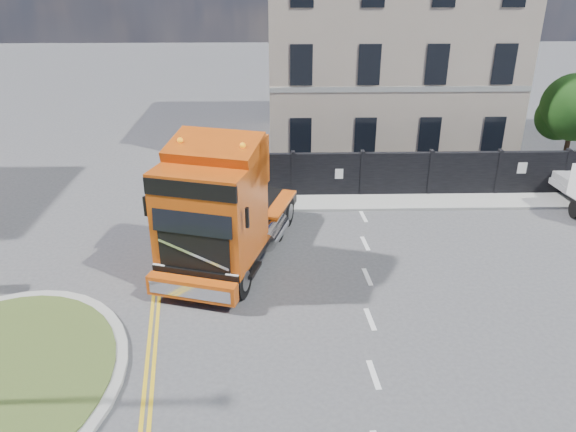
{
  "coord_description": "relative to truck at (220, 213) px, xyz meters",
  "views": [
    {
      "loc": [
        0.21,
        -13.98,
        9.57
      ],
      "look_at": [
        0.63,
        2.99,
        1.8
      ],
      "focal_mm": 35.0,
      "sensor_mm": 36.0,
      "label": 1
    }
  ],
  "objects": [
    {
      "name": "georgian_building",
      "position": [
        7.59,
        13.68,
        3.75
      ],
      "size": [
        12.3,
        10.3,
        12.8
      ],
      "color": "#B4A28F",
      "rests_on": "ground"
    },
    {
      "name": "ground",
      "position": [
        1.59,
        -2.82,
        -2.02
      ],
      "size": [
        120.0,
        120.0,
        0.0
      ],
      "primitive_type": "plane",
      "color": "#424244",
      "rests_on": "ground"
    },
    {
      "name": "truck",
      "position": [
        0.0,
        0.0,
        0.0
      ],
      "size": [
        4.79,
        8.0,
        4.51
      ],
      "rotation": [
        0.0,
        0.0,
        -0.29
      ],
      "color": "black",
      "rests_on": "ground"
    },
    {
      "name": "hoarding_fence",
      "position": [
        8.14,
        6.18,
        -1.02
      ],
      "size": [
        18.8,
        0.25,
        2.0
      ],
      "color": "black",
      "rests_on": "ground"
    },
    {
      "name": "tree",
      "position": [
        15.97,
        9.28,
        1.03
      ],
      "size": [
        3.2,
        3.2,
        4.8
      ],
      "color": "#382619",
      "rests_on": "ground"
    },
    {
      "name": "pavement_far",
      "position": [
        7.59,
        5.28,
        -1.96
      ],
      "size": [
        20.0,
        1.6,
        0.12
      ],
      "primitive_type": "cube",
      "color": "#969691",
      "rests_on": "ground"
    }
  ]
}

